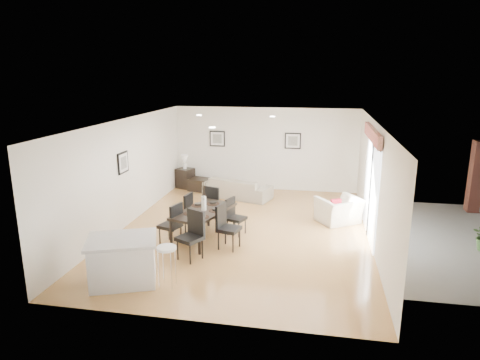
% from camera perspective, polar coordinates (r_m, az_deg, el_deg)
% --- Properties ---
extents(ground, '(8.00, 8.00, 0.00)m').
position_cam_1_polar(ground, '(10.61, 0.48, -6.82)').
color(ground, tan).
rests_on(ground, ground).
extents(wall_back, '(6.00, 0.04, 2.70)m').
position_cam_1_polar(wall_back, '(14.07, 3.37, 4.15)').
color(wall_back, white).
rests_on(wall_back, ground).
extents(wall_front, '(6.00, 0.04, 2.70)m').
position_cam_1_polar(wall_front, '(6.49, -5.80, -8.15)').
color(wall_front, white).
rests_on(wall_front, ground).
extents(wall_left, '(0.04, 8.00, 2.70)m').
position_cam_1_polar(wall_left, '(11.11, -14.92, 0.95)').
color(wall_left, white).
rests_on(wall_left, ground).
extents(wall_right, '(0.04, 8.00, 2.70)m').
position_cam_1_polar(wall_right, '(10.13, 17.44, -0.49)').
color(wall_right, white).
rests_on(wall_right, ground).
extents(ceiling, '(6.00, 8.00, 0.02)m').
position_cam_1_polar(ceiling, '(9.96, 0.51, 7.83)').
color(ceiling, white).
rests_on(ceiling, wall_back).
extents(sofa, '(2.27, 1.42, 0.62)m').
position_cam_1_polar(sofa, '(13.29, -0.34, -1.03)').
color(sofa, gray).
rests_on(sofa, ground).
extents(armchair, '(1.34, 1.31, 0.66)m').
position_cam_1_polar(armchair, '(11.37, 13.08, -3.96)').
color(armchair, silver).
rests_on(armchair, ground).
extents(dining_table, '(1.30, 1.88, 0.71)m').
position_cam_1_polar(dining_table, '(9.95, -4.82, -4.40)').
color(dining_table, black).
rests_on(dining_table, ground).
extents(dining_chair_wnear, '(0.55, 0.55, 0.97)m').
position_cam_1_polar(dining_chair_wnear, '(9.75, -8.94, -5.54)').
color(dining_chair_wnear, black).
rests_on(dining_chair_wnear, ground).
extents(dining_chair_wfar, '(0.49, 0.49, 0.96)m').
position_cam_1_polar(dining_chair_wfar, '(10.53, -7.37, -4.01)').
color(dining_chair_wfar, black).
rests_on(dining_chair_wfar, ground).
extents(dining_chair_enear, '(0.54, 0.54, 1.00)m').
position_cam_1_polar(dining_chair_enear, '(9.47, -1.95, -5.86)').
color(dining_chair_enear, black).
rests_on(dining_chair_enear, ground).
extents(dining_chair_efar, '(0.51, 0.51, 0.89)m').
position_cam_1_polar(dining_chair_efar, '(10.28, -0.84, -4.59)').
color(dining_chair_efar, black).
rests_on(dining_chair_efar, ground).
extents(dining_chair_head, '(0.62, 0.62, 1.03)m').
position_cam_1_polar(dining_chair_head, '(9.01, -6.34, -6.91)').
color(dining_chair_head, black).
rests_on(dining_chair_head, ground).
extents(dining_chair_foot, '(0.59, 0.59, 1.01)m').
position_cam_1_polar(dining_chair_foot, '(10.95, -3.51, -3.02)').
color(dining_chair_foot, black).
rests_on(dining_chair_foot, ground).
extents(vase, '(0.84, 1.31, 0.69)m').
position_cam_1_polar(vase, '(9.85, -4.86, -2.55)').
color(vase, white).
rests_on(vase, dining_table).
extents(coffee_table, '(1.08, 0.78, 0.39)m').
position_cam_1_polar(coffee_table, '(14.11, -4.77, -0.65)').
color(coffee_table, black).
rests_on(coffee_table, ground).
extents(side_table, '(0.63, 0.63, 0.66)m').
position_cam_1_polar(side_table, '(14.52, -7.31, 0.26)').
color(side_table, black).
rests_on(side_table, ground).
extents(table_lamp, '(0.24, 0.24, 0.46)m').
position_cam_1_polar(table_lamp, '(14.39, -7.39, 2.67)').
color(table_lamp, white).
rests_on(table_lamp, side_table).
extents(cushion, '(0.29, 0.21, 0.28)m').
position_cam_1_polar(cushion, '(11.22, 12.67, -3.19)').
color(cushion, maroon).
rests_on(cushion, armchair).
extents(kitchen_island, '(1.50, 1.34, 0.87)m').
position_cam_1_polar(kitchen_island, '(8.30, -15.35, -10.28)').
color(kitchen_island, white).
rests_on(kitchen_island, ground).
extents(bar_stool, '(0.35, 0.35, 0.78)m').
position_cam_1_polar(bar_stool, '(7.89, -9.75, -9.50)').
color(bar_stool, white).
rests_on(bar_stool, ground).
extents(framed_print_back_left, '(0.52, 0.04, 0.52)m').
position_cam_1_polar(framed_print_back_left, '(14.28, -3.04, 5.52)').
color(framed_print_back_left, black).
rests_on(framed_print_back_left, wall_back).
extents(framed_print_back_right, '(0.52, 0.04, 0.52)m').
position_cam_1_polar(framed_print_back_right, '(13.91, 7.06, 5.20)').
color(framed_print_back_right, black).
rests_on(framed_print_back_right, wall_back).
extents(framed_print_left_wall, '(0.04, 0.52, 0.52)m').
position_cam_1_polar(framed_print_left_wall, '(10.86, -15.33, 2.25)').
color(framed_print_left_wall, black).
rests_on(framed_print_left_wall, wall_left).
extents(sliding_door, '(0.12, 2.70, 2.57)m').
position_cam_1_polar(sliding_door, '(10.34, 17.14, 1.62)').
color(sliding_door, white).
rests_on(sliding_door, wall_right).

